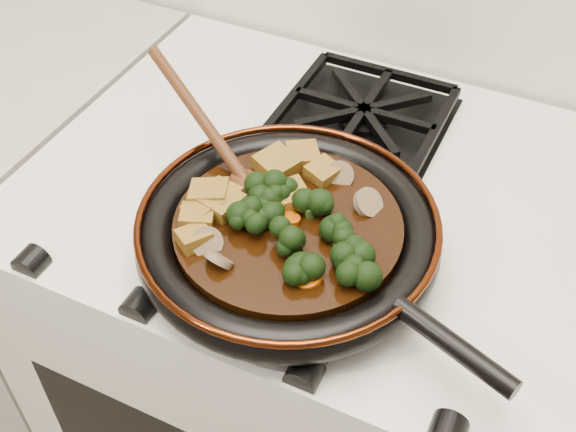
% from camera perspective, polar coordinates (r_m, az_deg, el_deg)
% --- Properties ---
extents(stove, '(0.76, 0.60, 0.90)m').
position_cam_1_polar(stove, '(1.29, 2.13, -12.24)').
color(stove, white).
rests_on(stove, ground).
extents(burner_grate_front, '(0.23, 0.23, 0.03)m').
position_cam_1_polar(burner_grate_front, '(0.85, -0.90, -2.38)').
color(burner_grate_front, black).
rests_on(burner_grate_front, stove).
extents(burner_grate_back, '(0.23, 0.23, 0.03)m').
position_cam_1_polar(burner_grate_back, '(1.04, 5.97, 7.91)').
color(burner_grate_back, black).
rests_on(burner_grate_back, stove).
extents(skillet, '(0.46, 0.35, 0.05)m').
position_cam_1_polar(skillet, '(0.82, 0.10, -1.36)').
color(skillet, black).
rests_on(skillet, burner_grate_front).
extents(braising_sauce, '(0.26, 0.26, 0.02)m').
position_cam_1_polar(braising_sauce, '(0.82, 0.00, -1.04)').
color(braising_sauce, black).
rests_on(braising_sauce, skillet).
extents(tofu_cube_0, '(0.05, 0.05, 0.02)m').
position_cam_1_polar(tofu_cube_0, '(0.88, 1.17, 4.70)').
color(tofu_cube_0, olive).
rests_on(tofu_cube_0, braising_sauce).
extents(tofu_cube_1, '(0.05, 0.05, 0.02)m').
position_cam_1_polar(tofu_cube_1, '(0.82, -5.25, 0.97)').
color(tofu_cube_1, olive).
rests_on(tofu_cube_1, braising_sauce).
extents(tofu_cube_2, '(0.04, 0.05, 0.02)m').
position_cam_1_polar(tofu_cube_2, '(0.86, 2.78, 3.45)').
color(tofu_cube_2, olive).
rests_on(tofu_cube_2, braising_sauce).
extents(tofu_cube_3, '(0.06, 0.06, 0.03)m').
position_cam_1_polar(tofu_cube_3, '(0.87, -0.90, 4.03)').
color(tofu_cube_3, olive).
rests_on(tofu_cube_3, braising_sauce).
extents(tofu_cube_4, '(0.05, 0.05, 0.03)m').
position_cam_1_polar(tofu_cube_4, '(0.83, -5.31, 1.52)').
color(tofu_cube_4, olive).
rests_on(tofu_cube_4, braising_sauce).
extents(tofu_cube_5, '(0.06, 0.05, 0.03)m').
position_cam_1_polar(tofu_cube_5, '(0.83, -6.21, 1.62)').
color(tofu_cube_5, olive).
rests_on(tofu_cube_5, braising_sauce).
extents(tofu_cube_6, '(0.04, 0.05, 0.02)m').
position_cam_1_polar(tofu_cube_6, '(0.79, -7.41, -1.75)').
color(tofu_cube_6, olive).
rests_on(tofu_cube_6, braising_sauce).
extents(tofu_cube_7, '(0.04, 0.05, 0.02)m').
position_cam_1_polar(tofu_cube_7, '(0.82, -6.80, 0.52)').
color(tofu_cube_7, olive).
rests_on(tofu_cube_7, braising_sauce).
extents(tofu_cube_8, '(0.06, 0.06, 0.03)m').
position_cam_1_polar(tofu_cube_8, '(0.83, 0.16, 1.58)').
color(tofu_cube_8, olive).
rests_on(tofu_cube_8, braising_sauce).
extents(tofu_cube_9, '(0.05, 0.05, 0.02)m').
position_cam_1_polar(tofu_cube_9, '(0.81, -7.19, -0.16)').
color(tofu_cube_9, olive).
rests_on(tofu_cube_9, braising_sauce).
extents(broccoli_floret_0, '(0.08, 0.08, 0.07)m').
position_cam_1_polar(broccoli_floret_0, '(0.77, -0.32, -2.20)').
color(broccoli_floret_0, black).
rests_on(broccoli_floret_0, braising_sauce).
extents(broccoli_floret_1, '(0.09, 0.08, 0.06)m').
position_cam_1_polar(broccoli_floret_1, '(0.78, 3.98, -1.68)').
color(broccoli_floret_1, black).
rests_on(broccoli_floret_1, braising_sauce).
extents(broccoli_floret_2, '(0.09, 0.08, 0.07)m').
position_cam_1_polar(broccoli_floret_2, '(0.80, -1.33, -0.07)').
color(broccoli_floret_2, black).
rests_on(broccoli_floret_2, braising_sauce).
extents(broccoli_floret_3, '(0.07, 0.07, 0.06)m').
position_cam_1_polar(broccoli_floret_3, '(0.80, -3.01, -0.22)').
color(broccoli_floret_3, black).
rests_on(broccoli_floret_3, braising_sauce).
extents(broccoli_floret_4, '(0.07, 0.07, 0.06)m').
position_cam_1_polar(broccoli_floret_4, '(0.83, -1.44, 2.21)').
color(broccoli_floret_4, black).
rests_on(broccoli_floret_4, braising_sauce).
extents(broccoli_floret_5, '(0.09, 0.08, 0.06)m').
position_cam_1_polar(broccoli_floret_5, '(0.75, 1.09, -4.26)').
color(broccoli_floret_5, black).
rests_on(broccoli_floret_5, braising_sauce).
extents(broccoli_floret_6, '(0.09, 0.08, 0.07)m').
position_cam_1_polar(broccoli_floret_6, '(0.76, 5.28, -3.71)').
color(broccoli_floret_6, black).
rests_on(broccoli_floret_6, braising_sauce).
extents(broccoli_floret_7, '(0.09, 0.09, 0.06)m').
position_cam_1_polar(broccoli_floret_7, '(0.81, 1.76, 0.54)').
color(broccoli_floret_7, black).
rests_on(broccoli_floret_7, braising_sauce).
extents(broccoli_floret_8, '(0.08, 0.09, 0.07)m').
position_cam_1_polar(broccoli_floret_8, '(0.83, -0.97, 1.57)').
color(broccoli_floret_8, black).
rests_on(broccoli_floret_8, braising_sauce).
extents(broccoli_floret_9, '(0.09, 0.09, 0.06)m').
position_cam_1_polar(broccoli_floret_9, '(0.75, 5.65, -4.39)').
color(broccoli_floret_9, black).
rests_on(broccoli_floret_9, braising_sauce).
extents(carrot_coin_0, '(0.03, 0.03, 0.01)m').
position_cam_1_polar(carrot_coin_0, '(0.88, -0.52, 4.37)').
color(carrot_coin_0, '#C84905').
rests_on(carrot_coin_0, braising_sauce).
extents(carrot_coin_1, '(0.03, 0.03, 0.02)m').
position_cam_1_polar(carrot_coin_1, '(0.82, -3.45, 0.24)').
color(carrot_coin_1, '#C84905').
rests_on(carrot_coin_1, braising_sauce).
extents(carrot_coin_2, '(0.03, 0.03, 0.02)m').
position_cam_1_polar(carrot_coin_2, '(0.81, 0.02, -0.23)').
color(carrot_coin_2, '#C84905').
rests_on(carrot_coin_2, braising_sauce).
extents(carrot_coin_3, '(0.03, 0.03, 0.02)m').
position_cam_1_polar(carrot_coin_3, '(0.75, 1.57, -4.76)').
color(carrot_coin_3, '#C84905').
rests_on(carrot_coin_3, braising_sauce).
extents(carrot_coin_4, '(0.03, 0.03, 0.01)m').
position_cam_1_polar(carrot_coin_4, '(0.89, 0.04, 4.78)').
color(carrot_coin_4, '#C84905').
rests_on(carrot_coin_4, braising_sauce).
extents(mushroom_slice_0, '(0.04, 0.03, 0.03)m').
position_cam_1_polar(mushroom_slice_0, '(0.77, -5.48, -3.42)').
color(mushroom_slice_0, '#7B6347').
rests_on(mushroom_slice_0, braising_sauce).
extents(mushroom_slice_1, '(0.05, 0.05, 0.03)m').
position_cam_1_polar(mushroom_slice_1, '(0.79, -6.44, -2.08)').
color(mushroom_slice_1, '#7B6347').
rests_on(mushroom_slice_1, braising_sauce).
extents(mushroom_slice_2, '(0.04, 0.04, 0.03)m').
position_cam_1_polar(mushroom_slice_2, '(0.86, 4.09, 3.24)').
color(mushroom_slice_2, '#7B6347').
rests_on(mushroom_slice_2, braising_sauce).
extents(mushroom_slice_3, '(0.04, 0.04, 0.03)m').
position_cam_1_polar(mushroom_slice_3, '(0.83, 6.36, 1.04)').
color(mushroom_slice_3, '#7B6347').
rests_on(mushroom_slice_3, braising_sauce).
extents(wooden_spoon, '(0.14, 0.09, 0.23)m').
position_cam_1_polar(wooden_spoon, '(0.88, -5.38, 5.61)').
color(wooden_spoon, '#4A2510').
rests_on(wooden_spoon, braising_sauce).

